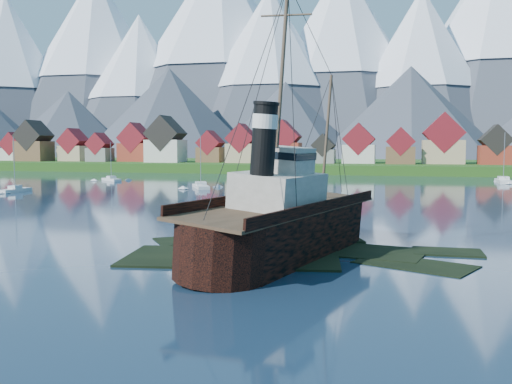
% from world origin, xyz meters
% --- Properties ---
extents(ground, '(1400.00, 1400.00, 0.00)m').
position_xyz_m(ground, '(0.00, 0.00, 0.00)').
color(ground, '#16293E').
rests_on(ground, ground).
extents(shoal, '(31.71, 21.24, 1.14)m').
position_xyz_m(shoal, '(1.78, 2.15, -0.35)').
color(shoal, black).
rests_on(shoal, ground).
extents(shore_bank, '(600.00, 80.00, 3.20)m').
position_xyz_m(shore_bank, '(0.00, 170.00, 0.00)').
color(shore_bank, '#154413').
rests_on(shore_bank, ground).
extents(seawall, '(600.00, 2.50, 2.00)m').
position_xyz_m(seawall, '(0.00, 132.00, 0.00)').
color(seawall, '#3F3D38').
rests_on(seawall, ground).
extents(town, '(250.96, 16.69, 17.30)m').
position_xyz_m(town, '(-33.12, 152.18, 8.99)').
color(town, maroon).
rests_on(town, ground).
extents(mountains, '(965.00, 340.00, 205.00)m').
position_xyz_m(mountains, '(-0.79, 481.26, 89.34)').
color(mountains, '#2D333D').
rests_on(mountains, ground).
extents(tugboat_wreck, '(6.86, 29.55, 23.42)m').
position_xyz_m(tugboat_wreck, '(1.03, 1.14, 2.95)').
color(tugboat_wreck, black).
rests_on(tugboat_wreck, ground).
extents(sailboat_b, '(2.32, 8.10, 11.64)m').
position_xyz_m(sailboat_b, '(-64.08, 51.89, 0.27)').
color(sailboat_b, silver).
rests_on(sailboat_b, ground).
extents(sailboat_c, '(7.67, 6.74, 10.57)m').
position_xyz_m(sailboat_c, '(-62.35, 88.83, 0.24)').
color(sailboat_c, silver).
rests_on(sailboat_c, ground).
extents(sailboat_e, '(3.25, 11.41, 13.13)m').
position_xyz_m(sailboat_e, '(36.78, 105.29, 0.29)').
color(sailboat_e, silver).
rests_on(sailboat_e, ground).
extents(sailboat_f, '(6.77, 9.86, 11.76)m').
position_xyz_m(sailboat_f, '(-31.08, 70.58, 0.26)').
color(sailboat_f, silver).
rests_on(sailboat_f, ground).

